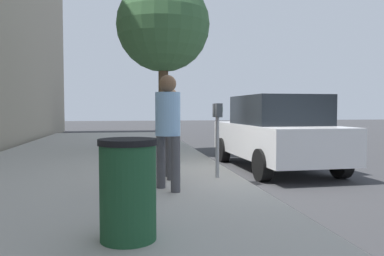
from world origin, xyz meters
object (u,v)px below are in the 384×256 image
trash_bin (128,189)px  pedestrian_at_meter (170,125)px  parking_meter (217,124)px  pedestrian_bystander (168,122)px  parked_sedan_near (275,132)px  street_tree (163,26)px

trash_bin → pedestrian_at_meter: bearing=-13.2°
parking_meter → pedestrian_at_meter: (0.07, 0.90, -0.02)m
pedestrian_bystander → parking_meter: bearing=13.0°
parking_meter → pedestrian_bystander: bearing=132.8°
pedestrian_at_meter → parked_sedan_near: size_ratio=0.38×
pedestrian_at_meter → trash_bin: (-3.29, 0.77, -0.49)m
parking_meter → pedestrian_at_meter: size_ratio=0.83×
pedestrian_at_meter → street_tree: (5.24, -0.36, 2.98)m
pedestrian_at_meter → street_tree: bearing=86.1°
pedestrian_bystander → parked_sedan_near: 3.87m
pedestrian_at_meter → street_tree: 6.04m
parking_meter → pedestrian_bystander: size_ratio=0.76×
parked_sedan_near → trash_bin: parked_sedan_near is taller
parking_meter → trash_bin: bearing=152.5°
parked_sedan_near → trash_bin: (-4.84, 3.49, -0.24)m
parked_sedan_near → trash_bin: bearing=144.2°
pedestrian_bystander → parked_sedan_near: (2.59, -2.86, -0.36)m
pedestrian_at_meter → street_tree: street_tree is taller
trash_bin → parking_meter: bearing=-27.5°
pedestrian_at_meter → pedestrian_bystander: size_ratio=0.92×
pedestrian_at_meter → parked_sedan_near: 3.14m
parking_meter → trash_bin: 3.66m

